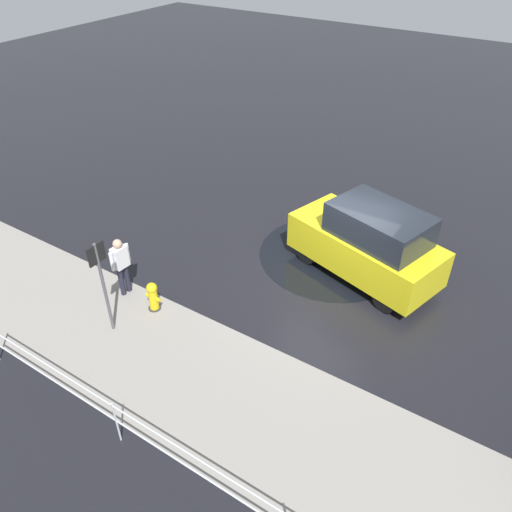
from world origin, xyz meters
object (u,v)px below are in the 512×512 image
at_px(moving_hatchback, 368,243).
at_px(fire_hydrant, 153,297).
at_px(pedestrian, 121,263).
at_px(sign_post, 101,276).

xyz_separation_m(moving_hatchback, fire_hydrant, (3.71, 3.99, -0.63)).
distance_m(fire_hydrant, pedestrian, 1.15).
distance_m(fire_hydrant, sign_post, 1.60).
height_order(fire_hydrant, sign_post, sign_post).
xyz_separation_m(moving_hatchback, sign_post, (4.05, 5.02, 0.55)).
relative_size(moving_hatchback, pedestrian, 2.60).
xyz_separation_m(moving_hatchback, pedestrian, (4.71, 3.91, -0.07)).
relative_size(fire_hydrant, pedestrian, 0.50).
bearing_deg(fire_hydrant, pedestrian, -4.29).
distance_m(moving_hatchback, sign_post, 6.47).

